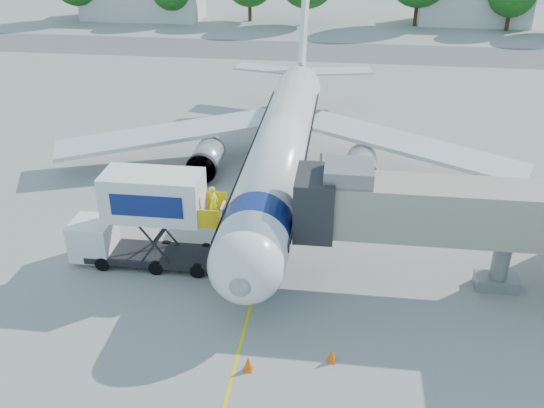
# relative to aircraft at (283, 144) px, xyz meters

# --- Properties ---
(ground) EXTENTS (160.00, 160.00, 0.00)m
(ground) POSITION_rel_aircraft_xyz_m (0.00, -4.12, -2.95)
(ground) COLOR gray
(ground) RESTS_ON ground
(guidance_line) EXTENTS (0.15, 70.00, 0.01)m
(guidance_line) POSITION_rel_aircraft_xyz_m (0.00, -4.12, -2.94)
(guidance_line) COLOR yellow
(guidance_line) RESTS_ON ground
(taxiway_strip) EXTENTS (120.00, 10.00, 0.01)m
(taxiway_strip) POSITION_rel_aircraft_xyz_m (0.00, 37.88, -2.94)
(taxiway_strip) COLOR #59595B
(taxiway_strip) RESTS_ON ground
(aircraft) EXTENTS (34.17, 37.73, 11.35)m
(aircraft) POSITION_rel_aircraft_xyz_m (0.00, 0.00, 0.00)
(aircraft) COLOR silver
(aircraft) RESTS_ON ground
(jet_bridge) EXTENTS (13.90, 3.20, 6.60)m
(jet_bridge) POSITION_rel_aircraft_xyz_m (7.99, -11.12, 1.39)
(jet_bridge) COLOR gray
(jet_bridge) RESTS_ON ground
(catering_hiloader) EXTENTS (8.50, 2.44, 5.50)m
(catering_hiloader) POSITION_rel_aircraft_xyz_m (-6.26, -11.12, -0.19)
(catering_hiloader) COLOR black
(catering_hiloader) RESTS_ON ground
(safety_cone_a) EXTENTS (0.42, 0.42, 0.67)m
(safety_cone_a) POSITION_rel_aircraft_xyz_m (4.19, -17.75, -2.63)
(safety_cone_a) COLOR #FB570D
(safety_cone_a) RESTS_ON ground
(safety_cone_b) EXTENTS (0.44, 0.44, 0.71)m
(safety_cone_b) POSITION_rel_aircraft_xyz_m (0.62, -18.74, -2.61)
(safety_cone_b) COLOR #FB570D
(safety_cone_b) RESTS_ON ground
(outbuilding_left) EXTENTS (18.40, 8.40, 5.30)m
(outbuilding_left) POSITION_rel_aircraft_xyz_m (-28.00, 55.88, -0.29)
(outbuilding_left) COLOR silver
(outbuilding_left) RESTS_ON ground
(outbuilding_right) EXTENTS (16.40, 7.40, 5.30)m
(outbuilding_right) POSITION_rel_aircraft_xyz_m (22.00, 57.88, -0.29)
(outbuilding_right) COLOR silver
(outbuilding_right) RESTS_ON ground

